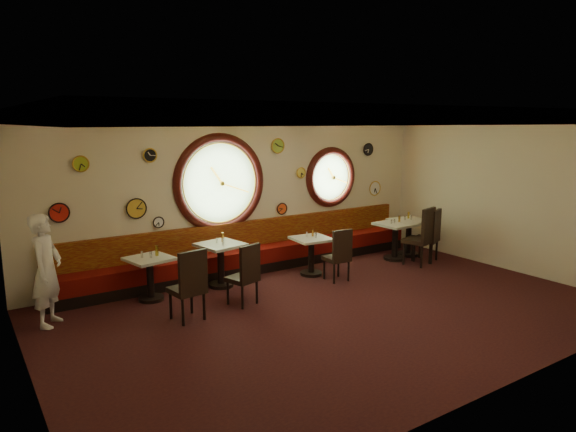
% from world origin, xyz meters
% --- Properties ---
extents(floor, '(9.00, 6.00, 0.00)m').
position_xyz_m(floor, '(0.00, 0.00, 0.00)').
color(floor, black).
rests_on(floor, ground).
extents(ceiling, '(9.00, 6.00, 0.02)m').
position_xyz_m(ceiling, '(0.00, 0.00, 3.20)').
color(ceiling, gold).
rests_on(ceiling, wall_back).
extents(wall_back, '(9.00, 0.02, 3.20)m').
position_xyz_m(wall_back, '(0.00, 3.00, 1.60)').
color(wall_back, '#ECE3C5').
rests_on(wall_back, floor).
extents(wall_front, '(9.00, 0.02, 3.20)m').
position_xyz_m(wall_front, '(0.00, -3.00, 1.60)').
color(wall_front, '#ECE3C5').
rests_on(wall_front, floor).
extents(wall_left, '(0.02, 6.00, 3.20)m').
position_xyz_m(wall_left, '(-4.50, 0.00, 1.60)').
color(wall_left, '#ECE3C5').
rests_on(wall_left, floor).
extents(wall_right, '(0.02, 6.00, 3.20)m').
position_xyz_m(wall_right, '(4.50, 0.00, 1.60)').
color(wall_right, '#ECE3C5').
rests_on(wall_right, floor).
extents(molding_back, '(9.00, 0.10, 0.18)m').
position_xyz_m(molding_back, '(0.00, 2.95, 3.11)').
color(molding_back, '#330B09').
rests_on(molding_back, wall_back).
extents(molding_front, '(9.00, 0.10, 0.18)m').
position_xyz_m(molding_front, '(0.00, -2.95, 3.11)').
color(molding_front, '#330B09').
rests_on(molding_front, wall_back).
extents(molding_left, '(0.10, 6.00, 0.18)m').
position_xyz_m(molding_left, '(-4.45, 0.00, 3.11)').
color(molding_left, '#330B09').
rests_on(molding_left, wall_back).
extents(molding_right, '(0.10, 6.00, 0.18)m').
position_xyz_m(molding_right, '(4.45, 0.00, 3.11)').
color(molding_right, '#330B09').
rests_on(molding_right, wall_back).
extents(banquette_base, '(8.00, 0.55, 0.20)m').
position_xyz_m(banquette_base, '(0.00, 2.72, 0.10)').
color(banquette_base, black).
rests_on(banquette_base, floor).
extents(banquette_seat, '(8.00, 0.55, 0.30)m').
position_xyz_m(banquette_seat, '(0.00, 2.72, 0.35)').
color(banquette_seat, '#580907').
rests_on(banquette_seat, banquette_base).
extents(banquette_back, '(8.00, 0.10, 0.55)m').
position_xyz_m(banquette_back, '(0.00, 2.94, 0.75)').
color(banquette_back, '#600B07').
rests_on(banquette_back, wall_back).
extents(porthole_left_glass, '(1.66, 0.02, 1.66)m').
position_xyz_m(porthole_left_glass, '(-0.60, 3.00, 1.85)').
color(porthole_left_glass, '#8AB56C').
rests_on(porthole_left_glass, wall_back).
extents(porthole_left_frame, '(1.98, 0.18, 1.98)m').
position_xyz_m(porthole_left_frame, '(-0.60, 2.98, 1.85)').
color(porthole_left_frame, '#330B09').
rests_on(porthole_left_frame, wall_back).
extents(porthole_left_ring, '(1.61, 0.03, 1.61)m').
position_xyz_m(porthole_left_ring, '(-0.60, 2.95, 1.85)').
color(porthole_left_ring, gold).
rests_on(porthole_left_ring, wall_back).
extents(porthole_right_glass, '(1.10, 0.02, 1.10)m').
position_xyz_m(porthole_right_glass, '(2.20, 3.00, 1.80)').
color(porthole_right_glass, '#8AB56C').
rests_on(porthole_right_glass, wall_back).
extents(porthole_right_frame, '(1.38, 0.18, 1.38)m').
position_xyz_m(porthole_right_frame, '(2.20, 2.98, 1.80)').
color(porthole_right_frame, '#330B09').
rests_on(porthole_right_frame, wall_back).
extents(porthole_right_ring, '(1.09, 0.03, 1.09)m').
position_xyz_m(porthole_right_ring, '(2.20, 2.95, 1.80)').
color(porthole_right_ring, gold).
rests_on(porthole_right_ring, wall_back).
extents(wall_clock_0, '(0.24, 0.03, 0.24)m').
position_xyz_m(wall_clock_0, '(-2.00, 2.96, 2.45)').
color(wall_clock_0, black).
rests_on(wall_clock_0, wall_back).
extents(wall_clock_1, '(0.36, 0.03, 0.36)m').
position_xyz_m(wall_clock_1, '(-2.30, 2.96, 1.50)').
color(wall_clock_1, gold).
rests_on(wall_clock_1, wall_back).
extents(wall_clock_2, '(0.30, 0.03, 0.30)m').
position_xyz_m(wall_clock_2, '(0.75, 2.96, 2.55)').
color(wall_clock_2, '#95BE3B').
rests_on(wall_clock_2, wall_back).
extents(wall_clock_3, '(0.28, 0.03, 0.28)m').
position_xyz_m(wall_clock_3, '(3.30, 2.96, 2.40)').
color(wall_clock_3, black).
rests_on(wall_clock_3, wall_back).
extents(wall_clock_4, '(0.34, 0.03, 0.34)m').
position_xyz_m(wall_clock_4, '(3.55, 2.96, 1.45)').
color(wall_clock_4, white).
rests_on(wall_clock_4, wall_back).
extents(wall_clock_5, '(0.22, 0.03, 0.22)m').
position_xyz_m(wall_clock_5, '(1.35, 2.96, 1.95)').
color(wall_clock_5, '#DCCE49').
rests_on(wall_clock_5, wall_back).
extents(wall_clock_6, '(0.24, 0.03, 0.24)m').
position_xyz_m(wall_clock_6, '(0.85, 2.96, 1.20)').
color(wall_clock_6, '#F1501C').
rests_on(wall_clock_6, wall_back).
extents(wall_clock_7, '(0.26, 0.03, 0.26)m').
position_xyz_m(wall_clock_7, '(-3.20, 2.96, 2.35)').
color(wall_clock_7, '#9CBA25').
rests_on(wall_clock_7, wall_back).
extents(wall_clock_8, '(0.20, 0.03, 0.20)m').
position_xyz_m(wall_clock_8, '(-1.90, 2.96, 1.20)').
color(wall_clock_8, white).
rests_on(wall_clock_8, wall_back).
extents(wall_clock_9, '(0.32, 0.03, 0.32)m').
position_xyz_m(wall_clock_9, '(-3.60, 2.96, 1.55)').
color(wall_clock_9, red).
rests_on(wall_clock_9, wall_back).
extents(table_a, '(0.82, 0.82, 0.76)m').
position_xyz_m(table_a, '(-2.36, 2.18, 0.48)').
color(table_a, black).
rests_on(table_a, floor).
extents(table_b, '(0.87, 0.87, 0.83)m').
position_xyz_m(table_b, '(-1.01, 2.19, 0.52)').
color(table_b, black).
rests_on(table_b, floor).
extents(table_c, '(0.76, 0.76, 0.77)m').
position_xyz_m(table_c, '(0.83, 1.85, 0.49)').
color(table_c, black).
rests_on(table_c, floor).
extents(table_d, '(0.78, 0.78, 0.84)m').
position_xyz_m(table_d, '(3.08, 1.76, 0.53)').
color(table_d, black).
rests_on(table_d, floor).
extents(table_e, '(0.84, 0.84, 0.84)m').
position_xyz_m(table_e, '(3.61, 1.85, 0.53)').
color(table_e, black).
rests_on(table_e, floor).
extents(chair_a, '(0.54, 0.54, 0.71)m').
position_xyz_m(chair_a, '(-2.16, 0.90, 0.65)').
color(chair_a, black).
rests_on(chair_a, floor).
extents(chair_b, '(0.55, 0.55, 0.65)m').
position_xyz_m(chair_b, '(-1.10, 1.04, 0.60)').
color(chair_b, black).
rests_on(chair_b, floor).
extents(chair_c, '(0.46, 0.46, 0.64)m').
position_xyz_m(chair_c, '(1.03, 1.20, 0.59)').
color(chair_c, black).
rests_on(chair_c, floor).
extents(chair_d, '(0.65, 0.65, 0.78)m').
position_xyz_m(chair_d, '(3.23, 1.10, 0.72)').
color(chair_d, black).
rests_on(chair_d, floor).
extents(chair_e, '(0.65, 0.65, 0.72)m').
position_xyz_m(chair_e, '(3.62, 1.20, 0.67)').
color(chair_e, black).
rests_on(chair_e, floor).
extents(condiment_a_salt, '(0.04, 0.04, 0.11)m').
position_xyz_m(condiment_a_salt, '(-2.47, 2.23, 0.82)').
color(condiment_a_salt, silver).
rests_on(condiment_a_salt, table_a).
extents(condiment_b_salt, '(0.03, 0.03, 0.09)m').
position_xyz_m(condiment_b_salt, '(-1.04, 2.27, 0.87)').
color(condiment_b_salt, silver).
rests_on(condiment_b_salt, table_b).
extents(condiment_c_salt, '(0.04, 0.04, 0.10)m').
position_xyz_m(condiment_c_salt, '(0.79, 1.95, 0.83)').
color(condiment_c_salt, silver).
rests_on(condiment_c_salt, table_c).
extents(condiment_d_salt, '(0.03, 0.03, 0.09)m').
position_xyz_m(condiment_d_salt, '(2.96, 1.77, 0.88)').
color(condiment_d_salt, silver).
rests_on(condiment_d_salt, table_d).
extents(condiment_a_pepper, '(0.04, 0.04, 0.11)m').
position_xyz_m(condiment_a_pepper, '(-2.35, 2.13, 0.82)').
color(condiment_a_pepper, silver).
rests_on(condiment_a_pepper, table_a).
extents(condiment_b_pepper, '(0.04, 0.04, 0.11)m').
position_xyz_m(condiment_b_pepper, '(-0.97, 2.14, 0.88)').
color(condiment_b_pepper, silver).
rests_on(condiment_b_pepper, table_b).
extents(condiment_c_pepper, '(0.04, 0.04, 0.11)m').
position_xyz_m(condiment_c_pepper, '(0.89, 1.77, 0.83)').
color(condiment_c_pepper, silver).
rests_on(condiment_c_pepper, table_c).
extents(condiment_d_pepper, '(0.04, 0.04, 0.10)m').
position_xyz_m(condiment_d_pepper, '(3.05, 1.76, 0.89)').
color(condiment_d_pepper, silver).
rests_on(condiment_d_pepper, table_d).
extents(condiment_a_bottle, '(0.06, 0.06, 0.18)m').
position_xyz_m(condiment_a_bottle, '(-2.21, 2.23, 0.85)').
color(condiment_a_bottle, gold).
rests_on(condiment_a_bottle, table_a).
extents(condiment_b_bottle, '(0.05, 0.05, 0.17)m').
position_xyz_m(condiment_b_bottle, '(-0.90, 2.30, 0.91)').
color(condiment_b_bottle, orange).
rests_on(condiment_b_bottle, table_b).
extents(condiment_c_bottle, '(0.04, 0.04, 0.14)m').
position_xyz_m(condiment_c_bottle, '(0.92, 1.92, 0.84)').
color(condiment_c_bottle, '#C9842F').
rests_on(condiment_c_bottle, table_c).
extents(condiment_d_bottle, '(0.05, 0.05, 0.15)m').
position_xyz_m(condiment_d_bottle, '(3.24, 1.80, 0.91)').
color(condiment_d_bottle, gold).
rests_on(condiment_d_bottle, table_d).
extents(condiment_e_salt, '(0.03, 0.03, 0.10)m').
position_xyz_m(condiment_e_salt, '(3.49, 1.87, 0.89)').
color(condiment_e_salt, '#BCBCC0').
rests_on(condiment_e_salt, table_e).
extents(condiment_e_pepper, '(0.04, 0.04, 0.11)m').
position_xyz_m(condiment_e_pepper, '(3.64, 1.82, 0.90)').
color(condiment_e_pepper, silver).
rests_on(condiment_e_pepper, table_e).
extents(condiment_e_bottle, '(0.05, 0.05, 0.15)m').
position_xyz_m(condiment_e_bottle, '(3.72, 1.98, 0.91)').
color(condiment_e_bottle, yellow).
rests_on(condiment_e_bottle, table_e).
extents(waiter, '(0.68, 0.75, 1.72)m').
position_xyz_m(waiter, '(-4.00, 1.96, 0.86)').
color(waiter, white).
rests_on(waiter, floor).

